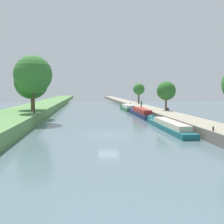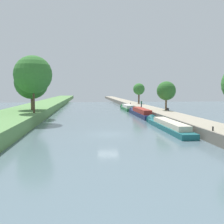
{
  "view_description": "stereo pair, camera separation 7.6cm",
  "coord_description": "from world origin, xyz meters",
  "px_view_note": "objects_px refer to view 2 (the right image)",
  "views": [
    {
      "loc": [
        -2.81,
        -30.34,
        5.38
      ],
      "look_at": [
        2.49,
        19.08,
        1.0
      ],
      "focal_mm": 40.82,
      "sensor_mm": 36.0,
      "label": 1
    },
    {
      "loc": [
        -2.74,
        -30.35,
        5.38
      ],
      "look_at": [
        2.49,
        19.08,
        1.0
      ],
      "focal_mm": 40.82,
      "sensor_mm": 36.0,
      "label": 2
    }
  ],
  "objects_px": {
    "mooring_bollard_near": "(213,129)",
    "narrowboat_navy": "(140,113)",
    "narrowboat_green": "(127,108)",
    "person_walking": "(141,104)",
    "park_bench": "(167,109)",
    "mooring_bollard_far": "(130,103)",
    "narrowboat_teal": "(167,125)"
  },
  "relations": [
    {
      "from": "person_walking",
      "to": "park_bench",
      "type": "relative_size",
      "value": 1.11
    },
    {
      "from": "narrowboat_green",
      "to": "narrowboat_navy",
      "type": "bearing_deg",
      "value": -89.58
    },
    {
      "from": "mooring_bollard_far",
      "to": "narrowboat_green",
      "type": "bearing_deg",
      "value": -110.31
    },
    {
      "from": "mooring_bollard_near",
      "to": "mooring_bollard_far",
      "type": "xyz_separation_m",
      "value": [
        0.0,
        47.63,
        0.0
      ]
    },
    {
      "from": "mooring_bollard_near",
      "to": "person_walking",
      "type": "bearing_deg",
      "value": 89.58
    },
    {
      "from": "narrowboat_green",
      "to": "mooring_bollard_far",
      "type": "relative_size",
      "value": 27.72
    },
    {
      "from": "person_walking",
      "to": "narrowboat_teal",
      "type": "bearing_deg",
      "value": -94.92
    },
    {
      "from": "narrowboat_green",
      "to": "mooring_bollard_far",
      "type": "bearing_deg",
      "value": 69.69
    },
    {
      "from": "narrowboat_teal",
      "to": "mooring_bollard_near",
      "type": "xyz_separation_m",
      "value": [
        1.95,
        -8.91,
        0.86
      ]
    },
    {
      "from": "narrowboat_navy",
      "to": "narrowboat_green",
      "type": "xyz_separation_m",
      "value": [
        -0.12,
        15.98,
        -0.1
      ]
    },
    {
      "from": "narrowboat_teal",
      "to": "mooring_bollard_near",
      "type": "relative_size",
      "value": 35.45
    },
    {
      "from": "person_walking",
      "to": "mooring_bollard_near",
      "type": "height_order",
      "value": "person_walking"
    },
    {
      "from": "narrowboat_navy",
      "to": "person_walking",
      "type": "bearing_deg",
      "value": 75.7
    },
    {
      "from": "mooring_bollard_near",
      "to": "park_bench",
      "type": "distance_m",
      "value": 26.23
    },
    {
      "from": "narrowboat_navy",
      "to": "mooring_bollard_far",
      "type": "distance_m",
      "value": 21.17
    },
    {
      "from": "narrowboat_navy",
      "to": "narrowboat_green",
      "type": "relative_size",
      "value": 1.32
    },
    {
      "from": "mooring_bollard_near",
      "to": "mooring_bollard_far",
      "type": "bearing_deg",
      "value": 90.0
    },
    {
      "from": "narrowboat_green",
      "to": "mooring_bollard_far",
      "type": "xyz_separation_m",
      "value": [
        1.89,
        5.1,
        0.82
      ]
    },
    {
      "from": "narrowboat_navy",
      "to": "mooring_bollard_near",
      "type": "relative_size",
      "value": 36.55
    },
    {
      "from": "narrowboat_green",
      "to": "mooring_bollard_near",
      "type": "bearing_deg",
      "value": -87.46
    },
    {
      "from": "person_walking",
      "to": "mooring_bollard_far",
      "type": "distance_m",
      "value": 13.16
    },
    {
      "from": "mooring_bollard_far",
      "to": "person_walking",
      "type": "bearing_deg",
      "value": -88.9
    },
    {
      "from": "mooring_bollard_far",
      "to": "mooring_bollard_near",
      "type": "bearing_deg",
      "value": -90.0
    },
    {
      "from": "narrowboat_teal",
      "to": "mooring_bollard_near",
      "type": "height_order",
      "value": "mooring_bollard_near"
    },
    {
      "from": "mooring_bollard_near",
      "to": "mooring_bollard_far",
      "type": "relative_size",
      "value": 1.0
    },
    {
      "from": "narrowboat_green",
      "to": "person_walking",
      "type": "distance_m",
      "value": 8.45
    },
    {
      "from": "narrowboat_green",
      "to": "person_walking",
      "type": "xyz_separation_m",
      "value": [
        2.14,
        -8.04,
        1.46
      ]
    },
    {
      "from": "narrowboat_teal",
      "to": "park_bench",
      "type": "distance_m",
      "value": 18.0
    },
    {
      "from": "person_walking",
      "to": "narrowboat_navy",
      "type": "bearing_deg",
      "value": -104.3
    },
    {
      "from": "park_bench",
      "to": "narrowboat_navy",
      "type": "bearing_deg",
      "value": 173.89
    },
    {
      "from": "narrowboat_green",
      "to": "person_walking",
      "type": "bearing_deg",
      "value": -75.09
    },
    {
      "from": "mooring_bollard_near",
      "to": "narrowboat_navy",
      "type": "bearing_deg",
      "value": 93.82
    }
  ]
}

